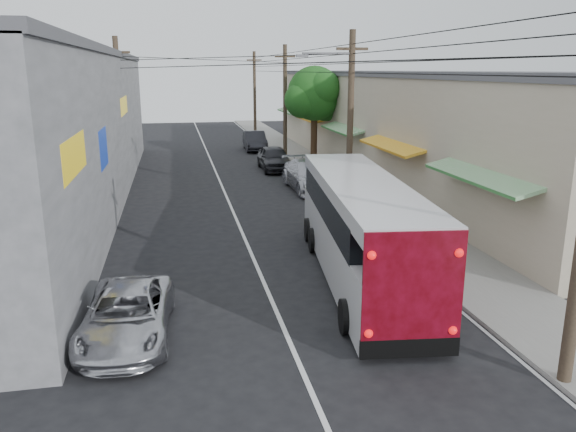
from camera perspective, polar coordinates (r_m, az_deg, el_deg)
name	(u,v)px	position (r m, az deg, el deg)	size (l,w,h in m)	color
ground	(298,362)	(12.97, 1.05, -14.60)	(120.00, 120.00, 0.00)	black
sidewalk	(333,181)	(32.92, 4.63, 3.61)	(3.00, 80.00, 0.12)	slate
building_right	(395,123)	(35.82, 10.85, 9.30)	(7.09, 40.00, 6.25)	#B4A78F
building_left	(47,127)	(29.78, -23.30, 8.31)	(7.20, 36.00, 7.25)	gray
utility_poles	(275,110)	(31.94, -1.32, 10.69)	(11.80, 45.28, 8.00)	#473828
street_tree	(315,95)	(38.26, 2.80, 12.15)	(4.40, 4.00, 6.60)	#3F2B19
coach_bus	(360,227)	(17.45, 7.32, -1.15)	(3.49, 11.03, 3.13)	silver
jeepney	(127,315)	(14.26, -16.02, -9.63)	(2.03, 4.40, 1.22)	silver
parked_suv	(310,175)	(30.40, 2.24, 4.15)	(2.24, 5.50, 1.60)	#AAAAB2
parked_car_mid	(274,158)	(36.48, -1.39, 5.89)	(1.84, 4.58, 1.56)	#232327
parked_car_far	(255,141)	(45.77, -3.40, 7.63)	(1.61, 4.62, 1.52)	black
pedestrian_near	(350,178)	(28.65, 6.33, 3.89)	(0.67, 0.44, 1.82)	#C26781
pedestrian_far	(380,186)	(27.68, 9.30, 2.99)	(0.69, 0.54, 1.42)	#92B5D5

